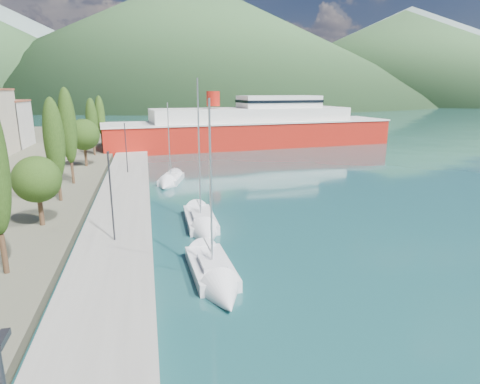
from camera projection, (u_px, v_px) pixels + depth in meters
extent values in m
plane|color=#1A484A|center=(166.00, 124.00, 130.32)|extent=(1400.00, 1400.00, 0.00)
cube|color=gray|center=(124.00, 198.00, 39.56)|extent=(5.00, 88.00, 0.80)
cone|color=slate|center=(195.00, 40.00, 653.91)|extent=(760.00, 760.00, 180.00)
cone|color=slate|center=(408.00, 52.00, 658.16)|extent=(640.00, 640.00, 140.00)
cone|color=#32552E|center=(190.00, 40.00, 389.01)|extent=(480.00, 480.00, 115.00)
cone|color=#32552E|center=(401.00, 56.00, 421.62)|extent=(420.00, 420.00, 90.00)
cylinder|color=#47301E|center=(4.00, 254.00, 22.49)|extent=(0.30, 0.30, 2.31)
cylinder|color=#47301E|center=(41.00, 211.00, 30.56)|extent=(0.36, 0.36, 2.19)
sphere|color=#254012|center=(37.00, 179.00, 29.94)|extent=(3.51, 3.51, 3.51)
cylinder|color=#47301E|center=(60.00, 190.00, 37.40)|extent=(0.30, 0.30, 2.09)
ellipsoid|color=#254012|center=(54.00, 139.00, 36.22)|extent=(1.80, 1.80, 7.41)
cylinder|color=#47301E|center=(73.00, 173.00, 44.22)|extent=(0.30, 0.30, 2.29)
ellipsoid|color=#254012|center=(68.00, 126.00, 42.93)|extent=(1.80, 1.80, 8.10)
cylinder|color=#47301E|center=(86.00, 157.00, 54.23)|extent=(0.36, 0.36, 2.60)
sphere|color=#254012|center=(84.00, 135.00, 53.50)|extent=(4.16, 4.16, 4.16)
cylinder|color=#47301E|center=(94.00, 149.00, 63.43)|extent=(0.30, 0.30, 1.95)
ellipsoid|color=#254012|center=(92.00, 121.00, 62.33)|extent=(1.80, 1.80, 6.93)
cylinder|color=#47301E|center=(102.00, 140.00, 75.04)|extent=(0.30, 0.30, 2.00)
ellipsoid|color=#254012|center=(100.00, 115.00, 73.91)|extent=(1.80, 1.80, 7.08)
cube|color=#2D2D33|center=(1.00, 340.00, 6.61)|extent=(0.15, 0.50, 0.12)
cylinder|color=#2D2D33|center=(111.00, 198.00, 26.77)|extent=(0.12, 0.12, 6.00)
cube|color=#2D2D33|center=(108.00, 153.00, 26.26)|extent=(0.15, 0.50, 0.12)
cylinder|color=#2D2D33|center=(126.00, 148.00, 49.19)|extent=(0.12, 0.12, 6.00)
cube|color=#2D2D33|center=(124.00, 124.00, 48.68)|extent=(0.15, 0.50, 0.12)
cube|color=silver|center=(211.00, 269.00, 24.25)|extent=(2.57, 5.81, 0.92)
cube|color=silver|center=(212.00, 262.00, 23.74)|extent=(1.50, 2.34, 0.36)
cylinder|color=silver|center=(211.00, 186.00, 22.58)|extent=(0.12, 0.12, 9.66)
cone|color=silver|center=(225.00, 299.00, 20.83)|extent=(2.45, 2.76, 2.34)
cube|color=silver|center=(200.00, 220.00, 33.33)|extent=(2.39, 6.39, 0.90)
cube|color=silver|center=(201.00, 215.00, 32.79)|extent=(1.41, 2.56, 0.35)
cylinder|color=silver|center=(199.00, 150.00, 31.46)|extent=(0.12, 0.12, 10.97)
cone|color=silver|center=(207.00, 237.00, 29.48)|extent=(2.34, 3.00, 2.29)
cube|color=silver|center=(171.00, 180.00, 48.27)|extent=(3.52, 5.49, 0.87)
cube|color=silver|center=(171.00, 176.00, 47.80)|extent=(1.84, 2.32, 0.34)
cylinder|color=silver|center=(169.00, 141.00, 46.75)|extent=(0.12, 0.12, 8.70)
cone|color=silver|center=(165.00, 186.00, 45.12)|extent=(2.78, 2.89, 2.22)
cube|color=#AF1A10|center=(251.00, 135.00, 78.51)|extent=(56.33, 17.16, 5.35)
cube|color=silver|center=(252.00, 122.00, 77.85)|extent=(56.75, 17.54, 0.29)
cube|color=silver|center=(252.00, 116.00, 77.56)|extent=(39.04, 13.43, 2.87)
cube|color=silver|center=(279.00, 102.00, 78.74)|extent=(16.18, 8.68, 2.29)
cylinder|color=#AF1A10|center=(213.00, 99.00, 74.33)|extent=(2.49, 2.49, 2.68)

